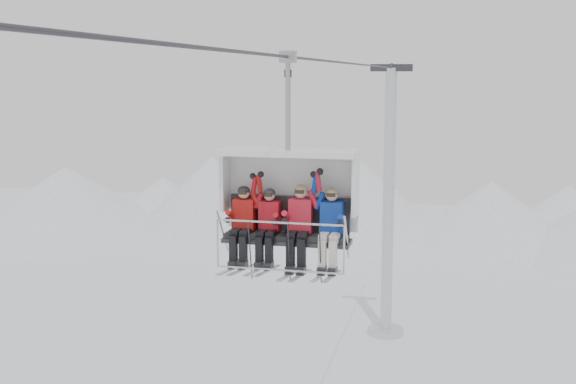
% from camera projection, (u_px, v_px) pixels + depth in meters
% --- Properties ---
extents(ridgeline, '(72.00, 21.00, 7.00)m').
position_uv_depth(ridgeline, '(390.00, 207.00, 55.71)').
color(ridgeline, white).
rests_on(ridgeline, ground).
extents(lift_tower_right, '(2.00, 1.80, 13.48)m').
position_uv_depth(lift_tower_right, '(388.00, 222.00, 35.61)').
color(lift_tower_right, silver).
rests_on(lift_tower_right, ground).
extents(haul_cable, '(0.06, 50.00, 0.06)m').
position_uv_depth(haul_cable, '(288.00, 57.00, 13.24)').
color(haul_cable, '#2F3035').
rests_on(haul_cable, lift_tower_left).
extents(chairlift_carrier, '(2.60, 1.17, 3.98)m').
position_uv_depth(chairlift_carrier, '(290.00, 194.00, 13.78)').
color(chairlift_carrier, black).
rests_on(chairlift_carrier, haul_cable).
extents(skier_far_left, '(0.40, 1.69, 1.61)m').
position_uv_depth(skier_far_left, '(243.00, 222.00, 13.75)').
color(skier_far_left, '#A81512').
rests_on(skier_far_left, chairlift_carrier).
extents(skier_center_left, '(0.39, 1.69, 1.57)m').
position_uv_depth(skier_center_left, '(268.00, 224.00, 13.63)').
color(skier_center_left, '#B2121E').
rests_on(skier_center_left, chairlift_carrier).
extents(skier_center_right, '(0.44, 1.69, 1.72)m').
position_uv_depth(skier_center_right, '(300.00, 223.00, 13.50)').
color(skier_center_right, red).
rests_on(skier_center_right, chairlift_carrier).
extents(skier_far_right, '(0.42, 1.69, 1.65)m').
position_uv_depth(skier_far_right, '(331.00, 225.00, 13.37)').
color(skier_far_right, '#0F3295').
rests_on(skier_far_right, chairlift_carrier).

